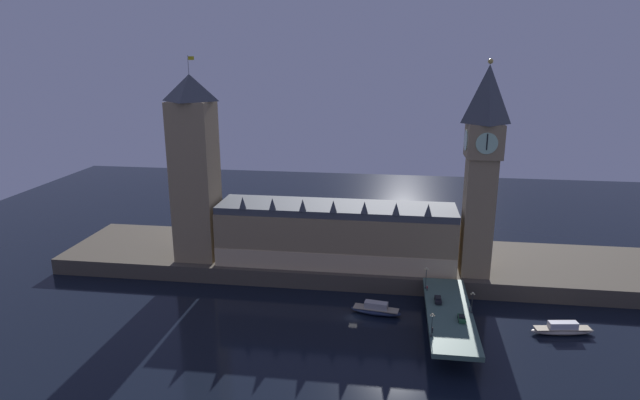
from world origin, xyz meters
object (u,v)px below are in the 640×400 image
Objects in this scene: pedestrian_far_rail at (427,288)px; street_lamp_mid at (472,300)px; pedestrian_mid_walk at (470,309)px; boat_upstream at (376,310)px; street_lamp_near at (432,322)px; street_lamp_far at (426,275)px; boat_downstream at (562,329)px; car_northbound_lead at (438,300)px; car_southbound_lead at (462,318)px; victoria_tower at (195,169)px; clock_tower at (482,165)px; pedestrian_near_rail at (433,330)px.

street_lamp_mid is (11.53, -13.19, 3.14)m from pedestrian_far_rail.
boat_upstream is (-26.44, 7.83, -6.09)m from pedestrian_mid_walk.
street_lamp_mid is 0.40× the size of boat_upstream.
boat_upstream is at bearing 163.51° from pedestrian_mid_walk.
street_lamp_far is at bearing 90.00° from street_lamp_near.
street_lamp_mid is 0.35× the size of boat_downstream.
pedestrian_mid_walk is at bearing 118.74° from street_lamp_mid.
pedestrian_far_rail reaches higher than car_northbound_lead.
pedestrian_far_rail is 0.09× the size of boat_downstream.
car_southbound_lead is 27.77m from boat_upstream.
pedestrian_mid_walk reaches higher than boat_upstream.
victoria_tower is 11.01× the size of street_lamp_mid.
street_lamp_mid reaches higher than boat_downstream.
clock_tower is 58.28m from street_lamp_near.
victoria_tower is at bearing 158.94° from boat_upstream.
pedestrian_near_rail is 26.07m from pedestrian_far_rail.
street_lamp_mid is (0.40, -0.73, 3.12)m from pedestrian_mid_walk.
street_lamp_near is at bearing -153.89° from boat_downstream.
pedestrian_mid_walk is at bearing 53.27° from street_lamp_near.
victoria_tower reaches higher than pedestrian_mid_walk.
pedestrian_near_rail is 0.25× the size of street_lamp_far.
clock_tower is at bearing 69.74° from pedestrian_near_rail.
street_lamp_near is at bearing -90.00° from street_lamp_far.
victoria_tower reaches higher than street_lamp_near.
clock_tower is 10.59× the size of street_lamp_near.
car_northbound_lead is 7.85m from pedestrian_far_rail.
street_lamp_far is 0.39× the size of boat_downstream.
pedestrian_near_rail is 27.81m from street_lamp_far.
car_northbound_lead is 0.30× the size of boat_upstream.
street_lamp_far reaches higher than street_lamp_mid.
clock_tower is at bearing 77.60° from car_southbound_lead.
boat_downstream is at bearing -13.83° from pedestrian_far_rail.
boat_upstream is at bearing -21.06° from victoria_tower.
street_lamp_near reaches higher than pedestrian_far_rail.
clock_tower is 40.47× the size of pedestrian_near_rail.
boat_downstream is at bearing 16.51° from car_southbound_lead.
victoria_tower is at bearing 160.24° from pedestrian_mid_walk.
street_lamp_mid reaches higher than pedestrian_near_rail.
pedestrian_near_rail is 17.57m from pedestrian_mid_walk.
street_lamp_far is at bearing 104.70° from pedestrian_far_rail.
boat_upstream is 53.15m from boat_downstream.
car_northbound_lead is at bearing 117.66° from car_southbound_lead.
pedestrian_far_rail is 3.85m from street_lamp_far.
victoria_tower is at bearing 165.78° from pedestrian_far_rail.
street_lamp_near is (-16.64, -45.84, -31.91)m from clock_tower.
car_southbound_lead is 31.13m from boat_downstream.
pedestrian_near_rail reaches higher than car_northbound_lead.
boat_upstream is 0.88× the size of boat_downstream.
victoria_tower is 78.54m from boat_upstream.
pedestrian_far_rail is (-8.35, 17.95, 0.23)m from car_southbound_lead.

